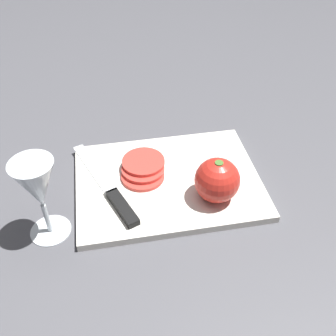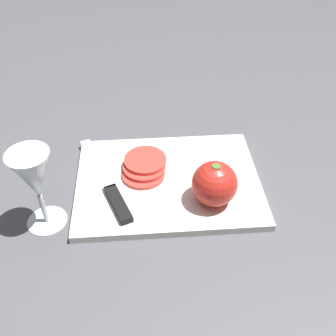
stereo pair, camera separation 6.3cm
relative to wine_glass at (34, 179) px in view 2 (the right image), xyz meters
name	(u,v)px [view 2 (the right image)]	position (x,y,z in m)	size (l,w,h in m)	color
ground_plane	(139,193)	(0.18, 0.06, -0.11)	(3.00, 3.00, 0.00)	#4C4C51
cutting_board	(168,182)	(0.24, 0.08, -0.10)	(0.38, 0.28, 0.02)	silver
wine_glass	(34,179)	(0.00, 0.00, 0.00)	(0.07, 0.07, 0.17)	silver
whole_tomato	(215,184)	(0.32, 0.02, -0.05)	(0.09, 0.09, 0.09)	red
knife	(113,194)	(0.13, 0.04, -0.09)	(0.12, 0.27, 0.01)	silver
tomato_slice_stack_near	(144,167)	(0.19, 0.11, -0.08)	(0.09, 0.12, 0.02)	#D63D33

